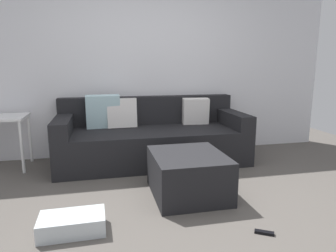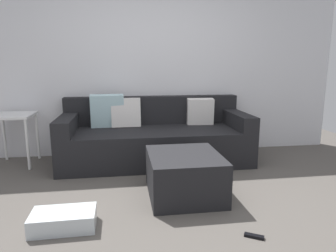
# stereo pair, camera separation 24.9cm
# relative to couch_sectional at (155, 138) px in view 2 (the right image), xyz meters

# --- Properties ---
(ground_plane) EXTENTS (7.19, 7.19, 0.00)m
(ground_plane) POSITION_rel_couch_sectional_xyz_m (0.03, -1.57, -0.32)
(ground_plane) COLOR #544F49
(wall_back) EXTENTS (5.53, 0.10, 2.63)m
(wall_back) POSITION_rel_couch_sectional_xyz_m (0.03, 0.48, 1.00)
(wall_back) COLOR silver
(wall_back) RESTS_ON ground_plane
(couch_sectional) EXTENTS (2.48, 0.99, 0.91)m
(couch_sectional) POSITION_rel_couch_sectional_xyz_m (0.00, 0.00, 0.00)
(couch_sectional) COLOR black
(couch_sectional) RESTS_ON ground_plane
(ottoman) EXTENTS (0.71, 0.82, 0.43)m
(ottoman) POSITION_rel_couch_sectional_xyz_m (0.17, -1.17, -0.11)
(ottoman) COLOR black
(ottoman) RESTS_ON ground_plane
(storage_bin) EXTENTS (0.51, 0.30, 0.14)m
(storage_bin) POSITION_rel_couch_sectional_xyz_m (-0.92, -1.66, -0.25)
(storage_bin) COLOR silver
(storage_bin) RESTS_ON ground_plane
(side_table) EXTENTS (0.49, 0.53, 0.67)m
(side_table) POSITION_rel_couch_sectional_xyz_m (-1.82, 0.10, 0.24)
(side_table) COLOR white
(side_table) RESTS_ON ground_plane
(remote_near_ottoman) EXTENTS (0.15, 0.11, 0.02)m
(remote_near_ottoman) POSITION_rel_couch_sectional_xyz_m (0.55, -2.02, -0.31)
(remote_near_ottoman) COLOR black
(remote_near_ottoman) RESTS_ON ground_plane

